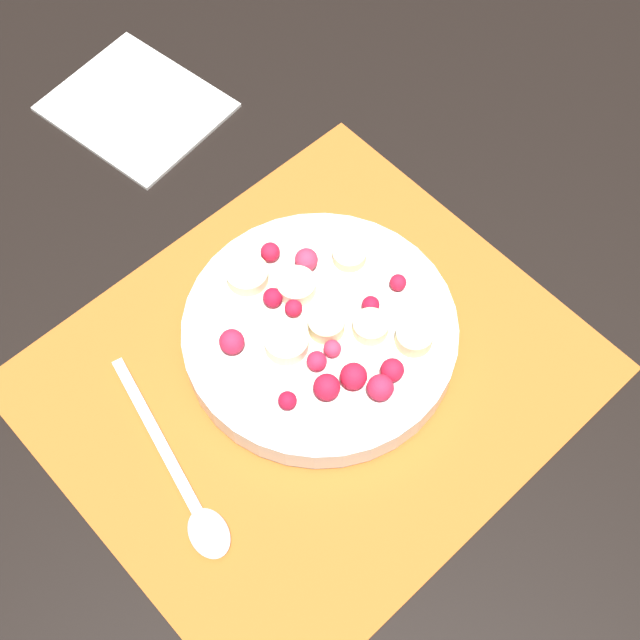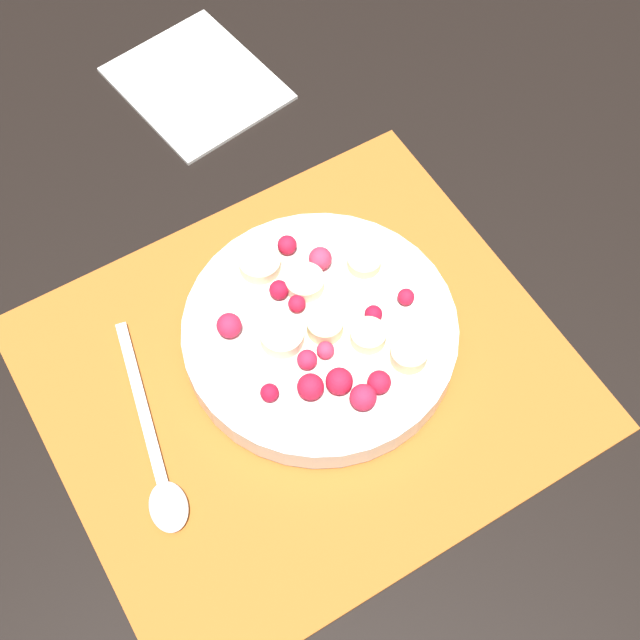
{
  "view_description": "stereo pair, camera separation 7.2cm",
  "coord_description": "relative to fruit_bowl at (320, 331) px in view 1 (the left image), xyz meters",
  "views": [
    {
      "loc": [
        -0.21,
        -0.24,
        0.67
      ],
      "look_at": [
        0.03,
        0.02,
        0.04
      ],
      "focal_mm": 50.0,
      "sensor_mm": 36.0,
      "label": 1
    },
    {
      "loc": [
        -0.15,
        -0.28,
        0.67
      ],
      "look_at": [
        0.03,
        0.02,
        0.04
      ],
      "focal_mm": 50.0,
      "sensor_mm": 36.0,
      "label": 2
    }
  ],
  "objects": [
    {
      "name": "fruit_bowl",
      "position": [
        0.0,
        0.0,
        0.0
      ],
      "size": [
        0.23,
        0.23,
        0.05
      ],
      "color": "silver",
      "rests_on": "placemat"
    },
    {
      "name": "ground_plane",
      "position": [
        -0.03,
        -0.02,
        -0.02
      ],
      "size": [
        3.0,
        3.0,
        0.0
      ],
      "primitive_type": "plane",
      "color": "black"
    },
    {
      "name": "spoon",
      "position": [
        -0.17,
        -0.03,
        -0.01
      ],
      "size": [
        0.06,
        0.19,
        0.01
      ],
      "rotation": [
        0.0,
        0.0,
        4.5
      ],
      "color": "silver",
      "rests_on": "placemat"
    },
    {
      "name": "placemat",
      "position": [
        -0.03,
        -0.02,
        -0.02
      ],
      "size": [
        0.42,
        0.36,
        0.01
      ],
      "color": "#B26023",
      "rests_on": "ground_plane"
    },
    {
      "name": "napkin",
      "position": [
        0.05,
        0.32,
        -0.02
      ],
      "size": [
        0.16,
        0.18,
        0.01
      ],
      "color": "white",
      "rests_on": "ground_plane"
    }
  ]
}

